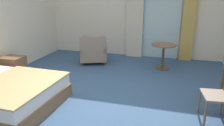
% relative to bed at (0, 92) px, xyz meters
% --- Properties ---
extents(ground, '(6.46, 7.91, 0.10)m').
position_rel_bed_xyz_m(ground, '(1.77, 0.57, -0.32)').
color(ground, '#38567A').
extents(wall_back, '(6.06, 0.12, 2.59)m').
position_rel_bed_xyz_m(wall_back, '(1.77, 4.27, 1.03)').
color(wall_back, silver).
rests_on(wall_back, ground).
extents(balcony_glass_door, '(1.24, 0.02, 2.28)m').
position_rel_bed_xyz_m(balcony_glass_door, '(2.68, 4.19, 0.87)').
color(balcony_glass_door, silver).
rests_on(balcony_glass_door, ground).
extents(curtain_panel_left, '(0.55, 0.10, 2.44)m').
position_rel_bed_xyz_m(curtain_panel_left, '(1.84, 4.09, 0.95)').
color(curtain_panel_left, beige).
rests_on(curtain_panel_left, ground).
extents(curtain_panel_right, '(0.39, 0.10, 2.44)m').
position_rel_bed_xyz_m(curtain_panel_right, '(3.52, 4.09, 0.95)').
color(curtain_panel_right, tan).
rests_on(curtain_panel_right, ground).
extents(bed, '(2.12, 1.72, 0.94)m').
position_rel_bed_xyz_m(bed, '(0.00, 0.00, 0.00)').
color(bed, brown).
rests_on(bed, ground).
extents(nightstand, '(0.51, 0.45, 0.53)m').
position_rel_bed_xyz_m(nightstand, '(-0.80, 1.34, -0.00)').
color(nightstand, brown).
rests_on(nightstand, ground).
extents(desk_chair, '(0.47, 0.52, 0.90)m').
position_rel_bed_xyz_m(desk_chair, '(3.90, 0.53, 0.25)').
color(desk_chair, gray).
rests_on(desk_chair, ground).
extents(armchair_by_window, '(1.01, 0.99, 0.88)m').
position_rel_bed_xyz_m(armchair_by_window, '(0.77, 2.98, 0.07)').
color(armchair_by_window, gray).
rests_on(armchair_by_window, ground).
extents(round_cafe_table, '(0.69, 0.69, 0.71)m').
position_rel_bed_xyz_m(round_cafe_table, '(2.87, 3.01, 0.26)').
color(round_cafe_table, brown).
rests_on(round_cafe_table, ground).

